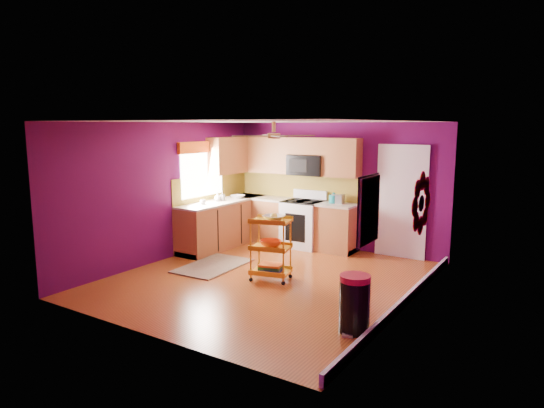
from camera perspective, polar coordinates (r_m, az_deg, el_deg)
The scene contains 18 objects.
ground at distance 7.87m, azimuth -0.59°, elevation -8.85°, with size 5.00×5.00×0.00m, color brown.
room_envelope at distance 7.50m, azimuth -0.44°, elevation 3.04°, with size 4.54×5.04×2.52m.
lower_cabinets at distance 9.94m, azimuth -1.32°, elevation -2.40°, with size 2.81×2.31×0.94m.
electric_range at distance 9.82m, azimuth 3.70°, elevation -2.28°, with size 0.76×0.66×1.13m.
upper_cabinetry at distance 9.99m, azimuth 0.30°, elevation 5.57°, with size 2.80×2.30×1.26m.
left_window at distance 9.68m, azimuth -8.21°, elevation 4.98°, with size 0.08×1.35×1.08m.
panel_door at distance 9.25m, azimuth 14.99°, elevation 0.11°, with size 0.95×0.11×2.15m.
right_wall_art at distance 6.28m, azimuth 14.87°, elevation -0.24°, with size 0.04×2.74×1.04m.
ceiling_fan at distance 7.64m, azimuth 0.22°, elevation 8.10°, with size 1.01×1.01×0.26m.
shag_rug at distance 8.61m, azimuth -6.95°, elevation -7.23°, with size 0.85×1.38×0.02m, color black.
rolling_cart at distance 7.69m, azimuth -0.08°, elevation -4.92°, with size 0.69×0.57×1.09m.
trash_can at distance 5.96m, azimuth 9.68°, elevation -11.48°, with size 0.47×0.47×0.70m.
teal_kettle at distance 9.52m, azimuth 7.27°, elevation 0.61°, with size 0.18×0.18×0.21m.
toaster at distance 9.49m, azimuth 7.77°, elevation 0.61°, with size 0.22×0.15×0.18m, color beige.
soap_bottle_a at distance 9.81m, azimuth -5.85°, elevation 0.92°, with size 0.08×0.08×0.18m, color #EA3F72.
soap_bottle_b at distance 9.75m, azimuth -6.42°, elevation 0.84°, with size 0.13×0.13×0.17m, color white.
counter_dish at distance 10.11m, azimuth -4.01°, elevation 0.88°, with size 0.27×0.27×0.07m, color white.
counter_cup at distance 9.41m, azimuth -8.14°, elevation 0.23°, with size 0.11×0.11×0.09m, color white.
Camera 1 is at (4.11, -6.24, 2.45)m, focal length 32.00 mm.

